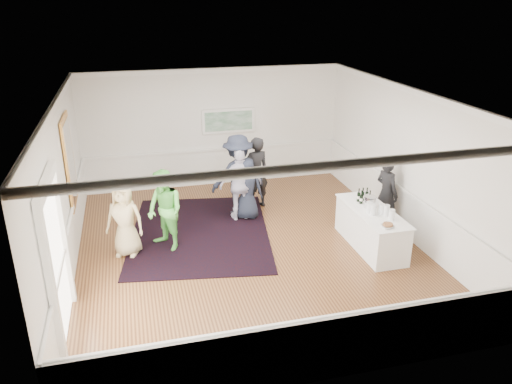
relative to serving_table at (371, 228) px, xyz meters
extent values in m
plane|color=brown|center=(-2.49, 0.56, -0.42)|extent=(8.00, 8.00, 0.00)
cube|color=white|center=(-2.49, 0.56, 2.78)|extent=(7.00, 8.00, 0.02)
cube|color=white|center=(-5.99, 0.56, 1.18)|extent=(0.02, 8.00, 3.20)
cube|color=white|center=(1.01, 0.56, 1.18)|extent=(0.02, 8.00, 3.20)
cube|color=white|center=(-2.49, 4.56, 1.18)|extent=(7.00, 0.02, 3.20)
cube|color=white|center=(-2.49, -3.44, 1.18)|extent=(7.00, 0.02, 3.20)
cube|color=#EAA245|center=(-5.94, 1.86, 1.38)|extent=(0.04, 1.25, 1.85)
cube|color=white|center=(-5.92, 1.86, 1.38)|extent=(0.01, 1.05, 1.65)
cube|color=white|center=(-5.92, -2.16, 0.78)|extent=(0.10, 0.14, 2.40)
cube|color=white|center=(-5.92, -0.52, 0.78)|extent=(0.10, 0.14, 2.40)
cube|color=white|center=(-5.92, -1.34, 2.06)|extent=(0.10, 1.78, 0.16)
cube|color=white|center=(-5.95, -1.34, 0.78)|extent=(0.02, 1.50, 2.40)
cube|color=white|center=(-2.09, 4.51, 1.36)|extent=(1.44, 0.05, 0.66)
cube|color=#27693F|center=(-2.09, 4.48, 1.36)|extent=(1.30, 0.01, 0.52)
cube|color=black|center=(-3.38, 1.55, -0.41)|extent=(3.58, 4.36, 0.02)
cube|color=white|center=(0.00, 0.00, -0.01)|extent=(0.73, 2.01, 0.82)
cube|color=white|center=(0.00, 0.00, 0.40)|extent=(0.79, 2.07, 0.02)
imported|color=black|center=(0.71, 0.75, 0.42)|extent=(0.56, 0.70, 1.69)
imported|color=#CDB680|center=(-4.96, 0.95, 0.36)|extent=(0.89, 0.74, 1.57)
imported|color=#61CA51|center=(-4.14, 1.02, 0.43)|extent=(0.99, 1.05, 1.71)
imported|color=silver|center=(-2.32, 2.06, 0.44)|extent=(1.04, 0.49, 1.73)
imported|color=black|center=(-2.31, 2.35, 0.57)|extent=(1.35, 0.87, 1.97)
imported|color=black|center=(-1.80, 2.66, 0.48)|extent=(0.73, 0.56, 1.80)
imported|color=black|center=(-2.17, 2.07, 0.32)|extent=(0.84, 0.69, 1.48)
cylinder|color=#7FB340|center=(-0.11, -0.21, 0.53)|extent=(0.12, 0.12, 0.24)
cylinder|color=#E64443|center=(0.14, -0.30, 0.53)|extent=(0.12, 0.12, 0.24)
cylinder|color=#7BBD43|center=(-0.13, -0.08, 0.53)|extent=(0.12, 0.12, 0.24)
cylinder|color=white|center=(0.13, -0.52, 0.53)|extent=(0.12, 0.12, 0.24)
cylinder|color=#BE782F|center=(0.07, -0.22, 0.53)|extent=(0.12, 0.12, 0.24)
cylinder|color=silver|center=(0.01, 0.17, 0.53)|extent=(0.26, 0.26, 0.24)
imported|color=white|center=(-0.09, -0.80, 0.44)|extent=(0.24, 0.24, 0.06)
cylinder|color=#9B653E|center=(-0.09, -0.80, 0.47)|extent=(0.19, 0.19, 0.04)
camera|label=1|loc=(-4.68, -8.48, 4.57)|focal=35.00mm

